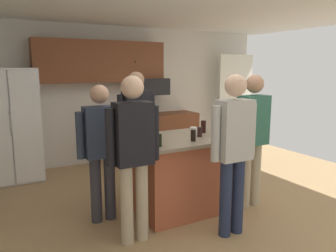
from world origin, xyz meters
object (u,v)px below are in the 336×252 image
Objects in this scene: kitchen_island at (179,173)px; person_elder_center at (137,124)px; person_guest_by_door at (101,145)px; person_guest_left at (234,144)px; tumbler_amber at (193,135)px; microwave_over_range at (153,87)px; glass_stout_tall at (203,127)px; mug_blue_stoneware at (193,131)px; person_host_foreground at (133,148)px; refrigerator at (10,125)px; glass_pilsner at (200,132)px; person_guest_right at (253,132)px; glass_dark_ale at (159,140)px.

kitchen_island is 1.00m from person_elder_center.
person_guest_by_door is (-0.95, 0.17, 0.45)m from kitchen_island.
person_guest_left is 12.86× the size of tumbler_amber.
microwave_over_range is at bearing 73.96° from tumbler_amber.
kitchen_island is 0.71× the size of person_guest_left.
person_guest_left reaches higher than glass_stout_tall.
person_guest_by_door is 0.92× the size of person_elder_center.
person_guest_left is 0.99× the size of person_elder_center.
mug_blue_stoneware is (1.21, -0.08, 0.07)m from person_guest_by_door.
person_host_foreground is 1.36m from glass_stout_tall.
refrigerator is 2.91m from person_host_foreground.
glass_pilsner is at bearing -134.63° from glass_stout_tall.
person_guest_left is 0.96m from glass_stout_tall.
person_elder_center is at bearing 35.87° from person_host_foreground.
refrigerator is 2.15m from person_elder_center.
person_guest_by_door is at bearing 177.23° from glass_stout_tall.
person_guest_by_door is at bearing -128.23° from microwave_over_range.
glass_stout_tall is at bearing 27.14° from person_elder_center.
person_guest_right is at bearing -25.93° from person_host_foreground.
person_host_foreground reaches higher than mug_blue_stoneware.
glass_pilsner is at bearing -19.51° from kitchen_island.
person_elder_center is at bearing 79.33° from glass_dark_ale.
person_host_foreground is at bearing -166.50° from tumbler_amber.
mug_blue_stoneware is at bearing 28.72° from glass_dark_ale.
glass_pilsner reaches higher than mug_blue_stoneware.
glass_pilsner is (0.48, -0.90, -0.01)m from person_elder_center.
person_guest_right is 0.64m from glass_stout_tall.
refrigerator is 13.36× the size of tumbler_amber.
person_guest_by_door reaches higher than glass_dark_ale.
refrigerator is 3.67m from person_guest_left.
kitchen_island is 0.71× the size of person_elder_center.
refrigerator is 1.03× the size of person_elder_center.
mug_blue_stoneware is 1.07× the size of glass_pilsner.
person_elder_center is at bearing 124.06° from mug_blue_stoneware.
person_elder_center is at bearing -24.56° from person_guest_right.
person_host_foreground reaches higher than kitchen_island.
person_elder_center reaches higher than tumbler_amber.
person_elder_center reaches higher than glass_pilsner.
person_host_foreground reaches higher than tumbler_amber.
person_guest_left reaches higher than person_guest_by_door.
person_guest_left is 1.05m from person_host_foreground.
tumbler_amber is at bearing -81.77° from kitchen_island.
glass_stout_tall is at bearing -99.12° from microwave_over_range.
microwave_over_range is 2.35m from glass_stout_tall.
glass_pilsner is (-0.55, -2.48, -0.44)m from microwave_over_range.
person_guest_by_door is 9.81× the size of glass_stout_tall.
refrigerator is 1.04× the size of person_guest_left.
refrigerator is 3.01m from mug_blue_stoneware.
tumbler_amber is (-0.39, -0.36, -0.01)m from glass_stout_tall.
person_guest_by_door is 1.23m from glass_pilsner.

